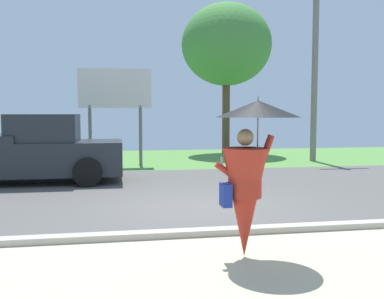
% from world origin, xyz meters
% --- Properties ---
extents(ground_plane, '(40.00, 22.00, 0.20)m').
position_xyz_m(ground_plane, '(0.00, 2.95, -0.05)').
color(ground_plane, '#565451').
extents(monk_pedestrian, '(1.13, 1.10, 2.13)m').
position_xyz_m(monk_pedestrian, '(0.02, -3.10, 1.15)').
color(monk_pedestrian, '#B22D1E').
rests_on(monk_pedestrian, ground_plane).
extents(pickup_truck, '(5.20, 2.28, 1.88)m').
position_xyz_m(pickup_truck, '(-4.08, 4.02, 0.87)').
color(pickup_truck, '#23282D').
rests_on(pickup_truck, ground_plane).
extents(utility_pole, '(1.80, 0.24, 7.09)m').
position_xyz_m(utility_pole, '(6.11, 7.84, 3.72)').
color(utility_pole, gray).
rests_on(utility_pole, ground_plane).
extents(roadside_billboard, '(2.60, 0.12, 3.50)m').
position_xyz_m(roadside_billboard, '(-1.68, 7.53, 2.55)').
color(roadside_billboard, slate).
rests_on(roadside_billboard, ground_plane).
extents(tree_left_far, '(4.20, 4.20, 7.02)m').
position_xyz_m(tree_left_far, '(3.49, 11.67, 5.09)').
color(tree_left_far, brown).
rests_on(tree_left_far, ground_plane).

